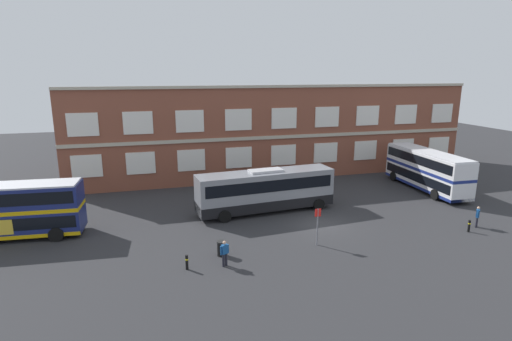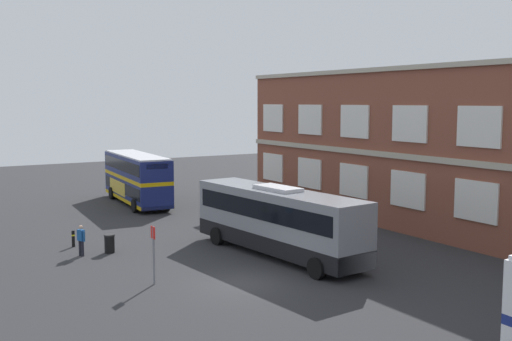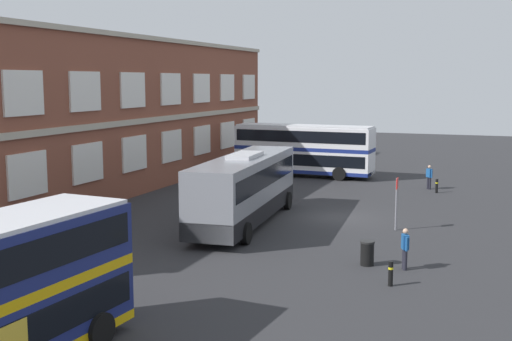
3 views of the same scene
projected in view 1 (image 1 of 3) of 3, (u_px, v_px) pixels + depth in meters
The scene contains 11 objects.
ground_plane at pixel (312, 216), 34.47m from camera, with size 120.00×120.00×0.00m, color #2B2B2D.
brick_terminal_building at pixel (273, 130), 48.63m from camera, with size 46.19×8.19×10.56m.
double_decker_near at pixel (1, 211), 29.37m from camera, with size 11.17×3.51×4.07m.
double_decker_middle at pixel (427, 169), 41.77m from camera, with size 3.16×11.09×4.07m.
touring_coach at pixel (266, 191), 35.15m from camera, with size 12.18×3.69×3.80m.
waiting_passenger at pixel (225, 252), 25.41m from camera, with size 0.63×0.37×1.70m.
second_passenger at pixel (477, 216), 31.84m from camera, with size 0.52×0.53×1.70m.
bus_stand_flag at pixel (318, 223), 28.36m from camera, with size 0.44×0.10×2.70m.
station_litter_bin at pixel (221, 248), 26.97m from camera, with size 0.60×0.60×1.03m.
safety_bollard_west at pixel (469, 226), 30.98m from camera, with size 0.19×0.19×0.95m.
safety_bollard_east at pixel (187, 262), 25.08m from camera, with size 0.19×0.19×0.95m.
Camera 1 is at (-13.35, -28.08, 11.94)m, focal length 28.51 mm.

